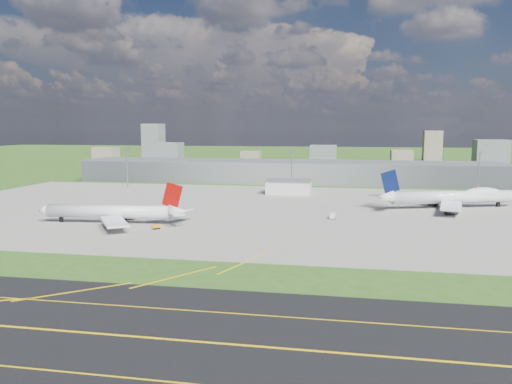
% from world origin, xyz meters
% --- Properties ---
extents(ground, '(1400.00, 1400.00, 0.00)m').
position_xyz_m(ground, '(0.00, 150.00, 0.00)').
color(ground, '#31541A').
rests_on(ground, ground).
extents(taxiway, '(1400.00, 60.00, 0.06)m').
position_xyz_m(taxiway, '(0.00, -110.00, 0.03)').
color(taxiway, black).
rests_on(taxiway, ground).
extents(apron, '(360.00, 190.00, 0.08)m').
position_xyz_m(apron, '(10.00, 40.00, 0.04)').
color(apron, gray).
rests_on(apron, ground).
extents(terminal, '(300.00, 42.00, 15.00)m').
position_xyz_m(terminal, '(0.00, 165.00, 7.50)').
color(terminal, slate).
rests_on(terminal, ground).
extents(ops_building, '(26.00, 16.00, 8.00)m').
position_xyz_m(ops_building, '(10.00, 100.00, 4.00)').
color(ops_building, silver).
rests_on(ops_building, ground).
extents(mast_west, '(3.50, 2.00, 25.90)m').
position_xyz_m(mast_west, '(-100.00, 115.00, 17.71)').
color(mast_west, gray).
rests_on(mast_west, ground).
extents(mast_center, '(3.50, 2.00, 25.90)m').
position_xyz_m(mast_center, '(10.00, 115.00, 17.71)').
color(mast_center, gray).
rests_on(mast_center, ground).
extents(mast_east, '(3.50, 2.00, 25.90)m').
position_xyz_m(mast_east, '(120.00, 115.00, 17.71)').
color(mast_east, gray).
rests_on(mast_east, ground).
extents(airliner_red_twin, '(63.96, 49.72, 17.54)m').
position_xyz_m(airliner_red_twin, '(-50.47, -5.37, 4.67)').
color(airliner_red_twin, silver).
rests_on(airliner_red_twin, ground).
extents(airliner_blue_quad, '(72.68, 55.64, 19.55)m').
position_xyz_m(airliner_blue_quad, '(95.27, 61.82, 5.43)').
color(airliner_blue_quad, silver).
rests_on(airliner_blue_quad, ground).
extents(tug_yellow, '(3.88, 3.53, 1.70)m').
position_xyz_m(tug_yellow, '(-28.79, -13.64, 0.89)').
color(tug_yellow, orange).
rests_on(tug_yellow, ground).
extents(van_white_near, '(2.53, 5.04, 2.51)m').
position_xyz_m(van_white_near, '(38.35, 21.64, 1.27)').
color(van_white_near, white).
rests_on(van_white_near, ground).
extents(van_white_far, '(4.54, 4.25, 2.24)m').
position_xyz_m(van_white_far, '(93.71, 56.29, 1.14)').
color(van_white_far, white).
rests_on(van_white_far, ground).
extents(bldg_far_w, '(24.00, 20.00, 18.00)m').
position_xyz_m(bldg_far_w, '(-220.00, 320.00, 9.00)').
color(bldg_far_w, gray).
rests_on(bldg_far_w, ground).
extents(bldg_w, '(28.00, 22.00, 24.00)m').
position_xyz_m(bldg_w, '(-140.00, 300.00, 12.00)').
color(bldg_w, slate).
rests_on(bldg_w, ground).
extents(bldg_cw, '(20.00, 18.00, 14.00)m').
position_xyz_m(bldg_cw, '(-60.00, 340.00, 7.00)').
color(bldg_cw, gray).
rests_on(bldg_cw, ground).
extents(bldg_c, '(26.00, 20.00, 22.00)m').
position_xyz_m(bldg_c, '(20.00, 310.00, 11.00)').
color(bldg_c, slate).
rests_on(bldg_c, ground).
extents(bldg_ce, '(22.00, 24.00, 16.00)m').
position_xyz_m(bldg_ce, '(100.00, 350.00, 8.00)').
color(bldg_ce, gray).
rests_on(bldg_ce, ground).
extents(bldg_e, '(30.00, 22.00, 28.00)m').
position_xyz_m(bldg_e, '(180.00, 320.00, 14.00)').
color(bldg_e, slate).
rests_on(bldg_e, ground).
extents(bldg_tall_w, '(22.00, 20.00, 44.00)m').
position_xyz_m(bldg_tall_w, '(-180.00, 360.00, 22.00)').
color(bldg_tall_w, slate).
rests_on(bldg_tall_w, ground).
extents(bldg_tall_e, '(20.00, 18.00, 36.00)m').
position_xyz_m(bldg_tall_e, '(140.00, 410.00, 18.00)').
color(bldg_tall_e, gray).
rests_on(bldg_tall_e, ground).
extents(tree_far_w, '(7.20, 7.20, 8.80)m').
position_xyz_m(tree_far_w, '(-200.00, 270.00, 5.18)').
color(tree_far_w, '#382314').
rests_on(tree_far_w, ground).
extents(tree_w, '(6.75, 6.75, 8.25)m').
position_xyz_m(tree_w, '(-110.00, 265.00, 4.86)').
color(tree_w, '#382314').
rests_on(tree_w, ground).
extents(tree_c, '(8.10, 8.10, 9.90)m').
position_xyz_m(tree_c, '(-20.00, 280.00, 5.84)').
color(tree_c, '#382314').
rests_on(tree_c, ground).
extents(tree_e, '(7.65, 7.65, 9.35)m').
position_xyz_m(tree_e, '(70.00, 275.00, 5.51)').
color(tree_e, '#382314').
rests_on(tree_e, ground).
extents(tree_far_e, '(6.30, 6.30, 7.70)m').
position_xyz_m(tree_far_e, '(160.00, 285.00, 4.53)').
color(tree_far_e, '#382314').
rests_on(tree_far_e, ground).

